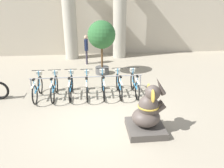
{
  "coord_description": "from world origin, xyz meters",
  "views": [
    {
      "loc": [
        -0.33,
        -6.04,
        3.67
      ],
      "look_at": [
        0.32,
        0.51,
        1.0
      ],
      "focal_mm": 35.0,
      "sensor_mm": 36.0,
      "label": 1
    }
  ],
  "objects": [
    {
      "name": "bicycle_1",
      "position": [
        -1.77,
        1.84,
        0.42
      ],
      "size": [
        0.48,
        1.68,
        0.99
      ],
      "color": "black",
      "rests_on": "ground_plane"
    },
    {
      "name": "bicycle_0",
      "position": [
        -2.39,
        1.84,
        0.42
      ],
      "size": [
        0.48,
        1.68,
        0.99
      ],
      "color": "black",
      "rests_on": "ground_plane"
    },
    {
      "name": "column_left",
      "position": [
        -1.5,
        7.6,
        2.62
      ],
      "size": [
        1.01,
        1.01,
        5.16
      ],
      "color": "#ADA899",
      "rests_on": "ground_plane"
    },
    {
      "name": "bicycle_2",
      "position": [
        -1.14,
        1.86,
        0.42
      ],
      "size": [
        0.48,
        1.68,
        0.99
      ],
      "color": "black",
      "rests_on": "ground_plane"
    },
    {
      "name": "building_facade",
      "position": [
        0.0,
        8.6,
        3.0
      ],
      "size": [
        20.0,
        0.2,
        6.0
      ],
      "color": "#BCB29E",
      "rests_on": "ground_plane"
    },
    {
      "name": "elephant_statue",
      "position": [
        1.2,
        -0.78,
        0.56
      ],
      "size": [
        1.05,
        1.05,
        1.68
      ],
      "color": "#4C4742",
      "rests_on": "ground_plane"
    },
    {
      "name": "person_pedestrian",
      "position": [
        -0.56,
        6.23,
        0.98
      ],
      "size": [
        0.22,
        0.47,
        1.64
      ],
      "color": "#383342",
      "rests_on": "ground_plane"
    },
    {
      "name": "ground_plane",
      "position": [
        0.0,
        0.0,
        0.0
      ],
      "size": [
        60.0,
        60.0,
        0.0
      ],
      "primitive_type": "plane",
      "color": "#9E937F"
    },
    {
      "name": "bicycle_6",
      "position": [
        1.36,
        1.83,
        0.42
      ],
      "size": [
        0.48,
        1.68,
        0.99
      ],
      "color": "black",
      "rests_on": "ground_plane"
    },
    {
      "name": "bicycle_3",
      "position": [
        -0.52,
        1.8,
        0.42
      ],
      "size": [
        0.48,
        1.68,
        0.99
      ],
      "color": "black",
      "rests_on": "ground_plane"
    },
    {
      "name": "bike_rack",
      "position": [
        -0.52,
        1.95,
        0.62
      ],
      "size": [
        4.35,
        0.05,
        0.77
      ],
      "color": "gray",
      "rests_on": "ground_plane"
    },
    {
      "name": "bicycle_4",
      "position": [
        0.11,
        1.84,
        0.42
      ],
      "size": [
        0.48,
        1.68,
        0.99
      ],
      "color": "black",
      "rests_on": "ground_plane"
    },
    {
      "name": "bicycle_5",
      "position": [
        0.73,
        1.83,
        0.42
      ],
      "size": [
        0.48,
        1.68,
        0.99
      ],
      "color": "black",
      "rests_on": "ground_plane"
    },
    {
      "name": "potted_tree",
      "position": [
        0.22,
        4.44,
        1.84
      ],
      "size": [
        1.33,
        1.33,
        2.62
      ],
      "color": "#4C4C4C",
      "rests_on": "ground_plane"
    },
    {
      "name": "column_right",
      "position": [
        1.5,
        7.6,
        2.62
      ],
      "size": [
        1.01,
        1.01,
        5.16
      ],
      "color": "#ADA899",
      "rests_on": "ground_plane"
    }
  ]
}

